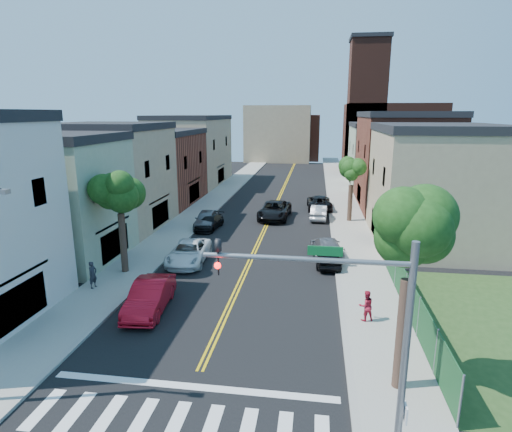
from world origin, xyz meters
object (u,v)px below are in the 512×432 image
at_px(grey_car_left, 206,219).
at_px(dark_car_right_far, 319,202).
at_px(pedestrian_right, 366,306).
at_px(silver_car_right, 319,212).
at_px(red_sedan, 150,296).
at_px(white_pickup, 189,252).
at_px(grey_car_right, 327,247).
at_px(pedestrian_left, 93,275).
at_px(black_car_left, 209,222).
at_px(black_car_right, 327,255).
at_px(black_suv_lane, 275,210).

bearing_deg(grey_car_left, dark_car_right_far, 36.98).
bearing_deg(pedestrian_right, silver_car_right, -103.31).
bearing_deg(red_sedan, white_pickup, 85.70).
relative_size(red_sedan, grey_car_right, 0.98).
bearing_deg(grey_car_right, pedestrian_left, 23.25).
relative_size(grey_car_left, silver_car_right, 1.04).
height_order(dark_car_right_far, pedestrian_right, pedestrian_right).
height_order(grey_car_left, pedestrian_left, pedestrian_left).
bearing_deg(grey_car_left, grey_car_right, -36.28).
bearing_deg(black_car_left, pedestrian_right, -46.49).
height_order(black_car_right, black_suv_lane, black_suv_lane).
distance_m(white_pickup, pedestrian_right, 13.72).
bearing_deg(black_suv_lane, red_sedan, -99.13).
bearing_deg(pedestrian_left, dark_car_right_far, -15.35).
height_order(red_sedan, grey_car_right, red_sedan).
bearing_deg(red_sedan, dark_car_right_far, 65.32).
xyz_separation_m(white_pickup, grey_car_left, (-1.19, 9.38, 0.04)).
relative_size(black_car_right, pedestrian_right, 2.66).
xyz_separation_m(black_car_left, black_car_right, (10.59, -8.01, 0.09)).
distance_m(grey_car_right, pedestrian_right, 10.11).
height_order(red_sedan, dark_car_right_far, red_sedan).
bearing_deg(silver_car_right, grey_car_right, 95.46).
bearing_deg(grey_car_left, red_sedan, -89.94).
bearing_deg(grey_car_right, white_pickup, 8.03).
relative_size(grey_car_right, dark_car_right_far, 0.92).
xyz_separation_m(black_car_right, pedestrian_right, (1.74, -8.28, 0.23)).
xyz_separation_m(pedestrian_left, pedestrian_right, (15.82, -1.88, -0.02)).
relative_size(black_car_left, dark_car_right_far, 0.79).
relative_size(white_pickup, black_suv_lane, 0.87).
xyz_separation_m(black_car_left, black_suv_lane, (5.59, 4.78, 0.22)).
bearing_deg(pedestrian_right, black_car_right, -97.52).
bearing_deg(silver_car_right, pedestrian_right, 98.82).
distance_m(grey_car_left, black_car_left, 0.65).
height_order(grey_car_left, dark_car_right_far, grey_car_left).
bearing_deg(black_car_left, dark_car_right_far, 50.43).
bearing_deg(black_car_right, white_pickup, 0.26).
bearing_deg(white_pickup, grey_car_left, 94.44).
relative_size(red_sedan, black_car_right, 1.17).
bearing_deg(pedestrian_left, silver_car_right, -20.69).
bearing_deg(pedestrian_left, grey_car_left, 2.29).
distance_m(dark_car_right_far, pedestrian_right, 26.14).
bearing_deg(grey_car_left, black_suv_lane, 31.11).
bearing_deg(black_car_left, grey_car_right, -24.48).
bearing_deg(pedestrian_left, black_suv_lane, -11.35).
xyz_separation_m(silver_car_right, dark_car_right_far, (0.03, 4.59, 0.04)).
xyz_separation_m(red_sedan, grey_car_left, (-1.35, 17.01, -0.03)).
distance_m(white_pickup, black_suv_lane, 14.50).
xyz_separation_m(grey_car_right, silver_car_right, (-0.55, 11.50, -0.00)).
relative_size(white_pickup, dark_car_right_far, 0.97).
bearing_deg(white_pickup, dark_car_right_far, 60.70).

